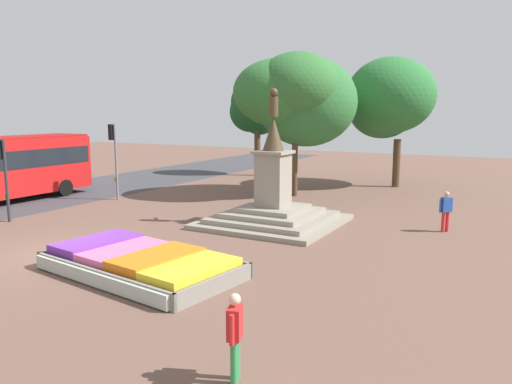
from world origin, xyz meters
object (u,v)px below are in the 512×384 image
(flower_planter, at_px, (139,263))
(traffic_light_mid_block, at_px, (3,165))
(pedestrian_with_handbag, at_px, (446,209))
(traffic_light_far_corner, at_px, (114,148))
(statue_monument, at_px, (273,204))
(pedestrian_near_planter, at_px, (235,332))

(flower_planter, xyz_separation_m, traffic_light_mid_block, (-9.39, 2.49, 2.04))
(traffic_light_mid_block, bearing_deg, pedestrian_with_handbag, 22.89)
(flower_planter, bearing_deg, traffic_light_far_corner, 137.11)
(flower_planter, relative_size, statue_monument, 1.12)
(traffic_light_far_corner, distance_m, pedestrian_near_planter, 19.00)
(flower_planter, bearing_deg, pedestrian_near_planter, -33.88)
(flower_planter, height_order, statue_monument, statue_monument)
(flower_planter, relative_size, traffic_light_far_corner, 1.56)
(statue_monument, distance_m, traffic_light_mid_block, 11.16)
(traffic_light_mid_block, bearing_deg, traffic_light_far_corner, 87.86)
(traffic_light_far_corner, height_order, pedestrian_with_handbag, traffic_light_far_corner)
(traffic_light_mid_block, xyz_separation_m, pedestrian_with_handbag, (16.26, 6.87, -1.46))
(pedestrian_with_handbag, relative_size, pedestrian_near_planter, 0.99)
(flower_planter, height_order, traffic_light_far_corner, traffic_light_far_corner)
(statue_monument, xyz_separation_m, pedestrian_near_planter, (4.85, -11.01, 0.06))
(traffic_light_mid_block, relative_size, pedestrian_near_planter, 2.16)
(traffic_light_mid_block, height_order, traffic_light_far_corner, traffic_light_far_corner)
(pedestrian_with_handbag, xyz_separation_m, pedestrian_near_planter, (-1.51, -12.95, 0.01))
(pedestrian_near_planter, bearing_deg, flower_planter, 146.12)
(statue_monument, bearing_deg, traffic_light_mid_block, -153.60)
(flower_planter, xyz_separation_m, pedestrian_with_handbag, (6.87, 9.35, 0.59))
(statue_monument, height_order, pedestrian_near_planter, statue_monument)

